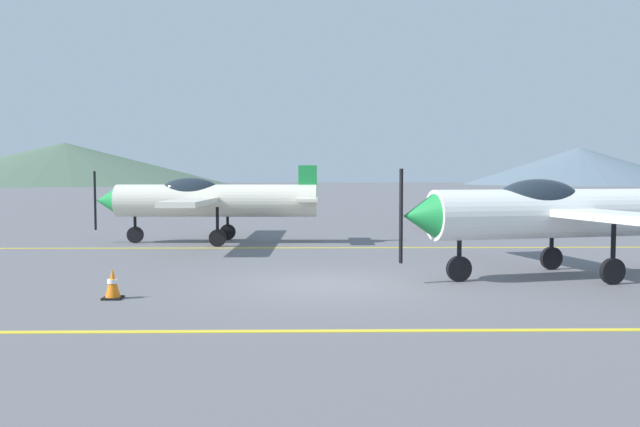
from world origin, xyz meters
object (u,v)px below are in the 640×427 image
(airplane_mid, at_px, (208,199))
(car_sedan, at_px, (465,210))
(traffic_cone_front, at_px, (113,284))
(airplane_near, at_px, (562,212))

(airplane_mid, xyz_separation_m, car_sedan, (10.60, 6.22, -0.70))
(car_sedan, bearing_deg, traffic_cone_front, -123.39)
(airplane_near, distance_m, traffic_cone_front, 10.06)
(airplane_mid, distance_m, traffic_cone_front, 10.29)
(airplane_near, bearing_deg, airplane_mid, 140.60)
(airplane_near, xyz_separation_m, traffic_cone_front, (-9.68, -2.46, -1.25))
(airplane_near, bearing_deg, traffic_cone_front, -165.74)
(airplane_near, distance_m, airplane_mid, 12.22)
(traffic_cone_front, bearing_deg, car_sedan, 56.61)
(airplane_mid, height_order, car_sedan, airplane_mid)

